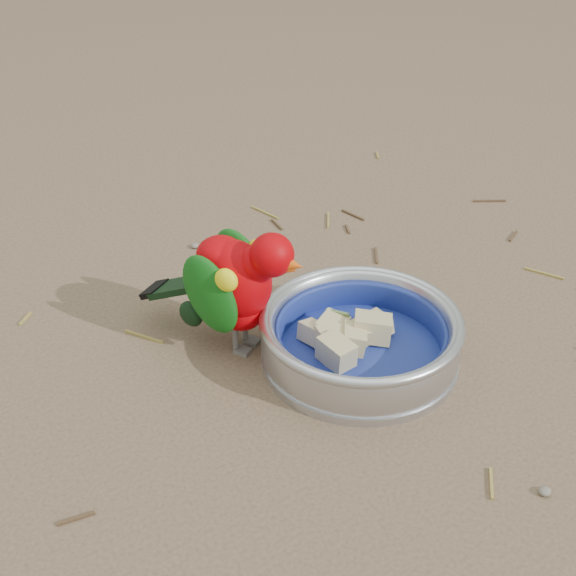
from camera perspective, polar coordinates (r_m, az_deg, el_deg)
ground at (r=0.93m, az=4.56°, el=-5.63°), size 60.00×60.00×0.00m
food_bowl at (r=0.93m, az=5.11°, el=-4.78°), size 0.23×0.23×0.02m
bowl_wall at (r=0.91m, az=5.20°, el=-3.29°), size 0.23×0.23×0.04m
fruit_wedges at (r=0.92m, az=5.18°, el=-3.64°), size 0.14×0.14×0.03m
lory_parrot at (r=0.92m, az=-3.74°, el=-0.17°), size 0.17×0.21×0.15m
ground_debris at (r=0.95m, az=3.53°, el=-4.29°), size 0.90×0.80×0.01m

